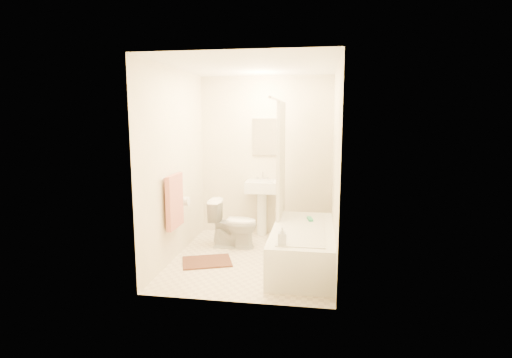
% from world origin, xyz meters
% --- Properties ---
extents(floor, '(2.40, 2.40, 0.00)m').
position_xyz_m(floor, '(0.00, 0.00, 0.00)').
color(floor, beige).
rests_on(floor, ground).
extents(ceiling, '(2.40, 2.40, 0.00)m').
position_xyz_m(ceiling, '(0.00, 0.00, 2.40)').
color(ceiling, white).
rests_on(ceiling, ground).
extents(wall_back, '(2.00, 0.02, 2.40)m').
position_xyz_m(wall_back, '(0.00, 1.20, 1.20)').
color(wall_back, beige).
rests_on(wall_back, ground).
extents(wall_left, '(0.02, 2.40, 2.40)m').
position_xyz_m(wall_left, '(-1.00, 0.00, 1.20)').
color(wall_left, beige).
rests_on(wall_left, ground).
extents(wall_right, '(0.02, 2.40, 2.40)m').
position_xyz_m(wall_right, '(1.00, 0.00, 1.20)').
color(wall_right, beige).
rests_on(wall_right, ground).
extents(mirror, '(0.40, 0.03, 0.55)m').
position_xyz_m(mirror, '(0.00, 1.18, 1.50)').
color(mirror, white).
rests_on(mirror, wall_back).
extents(curtain_rod, '(0.03, 1.70, 0.03)m').
position_xyz_m(curtain_rod, '(0.30, 0.10, 2.00)').
color(curtain_rod, silver).
rests_on(curtain_rod, wall_back).
extents(shower_curtain, '(0.04, 0.80, 1.55)m').
position_xyz_m(shower_curtain, '(0.30, 0.50, 1.22)').
color(shower_curtain, silver).
rests_on(shower_curtain, curtain_rod).
extents(towel_bar, '(0.02, 0.60, 0.02)m').
position_xyz_m(towel_bar, '(-0.96, -0.25, 1.10)').
color(towel_bar, silver).
rests_on(towel_bar, wall_left).
extents(towel, '(0.06, 0.45, 0.66)m').
position_xyz_m(towel, '(-0.93, -0.25, 0.78)').
color(towel, '#CC7266').
rests_on(towel, towel_bar).
extents(toilet_paper, '(0.11, 0.12, 0.12)m').
position_xyz_m(toilet_paper, '(-0.93, 0.12, 0.70)').
color(toilet_paper, white).
rests_on(toilet_paper, wall_left).
extents(toilet, '(0.67, 0.38, 0.66)m').
position_xyz_m(toilet, '(-0.35, 0.45, 0.33)').
color(toilet, white).
rests_on(toilet, floor).
extents(sink, '(0.48, 0.38, 0.92)m').
position_xyz_m(sink, '(-0.04, 1.06, 0.46)').
color(sink, white).
rests_on(sink, floor).
extents(bathtub, '(0.73, 1.67, 0.47)m').
position_xyz_m(bathtub, '(0.63, -0.12, 0.23)').
color(bathtub, white).
rests_on(bathtub, floor).
extents(bath_mat, '(0.71, 0.63, 0.02)m').
position_xyz_m(bath_mat, '(-0.55, -0.20, 0.01)').
color(bath_mat, '#54241D').
rests_on(bath_mat, floor).
extents(soap_bottle, '(0.10, 0.10, 0.20)m').
position_xyz_m(soap_bottle, '(0.44, -0.79, 0.57)').
color(soap_bottle, silver).
rests_on(soap_bottle, bathtub).
extents(scrub_brush, '(0.09, 0.19, 0.04)m').
position_xyz_m(scrub_brush, '(0.71, 0.26, 0.49)').
color(scrub_brush, '#2A9D65').
rests_on(scrub_brush, bathtub).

